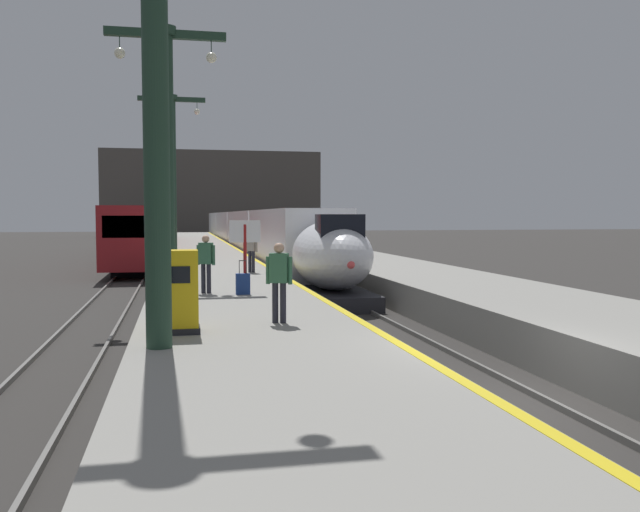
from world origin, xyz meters
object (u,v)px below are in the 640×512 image
object	(u,v)px
regional_train_adjacent	(145,231)
ticket_machine_yellow	(180,295)
passenger_far_waiting	(251,247)
station_column_mid	(167,128)
station_column_far	(172,159)
highspeed_train_main	(245,231)
rolling_suitcase	(243,284)
passenger_near_edge	(206,259)
departure_info_board	(245,241)
passenger_mid_platform	(279,276)
station_column_near	(154,7)

from	to	relation	value
regional_train_adjacent	ticket_machine_yellow	size ratio (longest dim) A/B	22.87
passenger_far_waiting	station_column_mid	bearing A→B (deg)	-135.64
station_column_far	ticket_machine_yellow	distance (m)	29.15
highspeed_train_main	ticket_machine_yellow	distance (m)	45.18
station_column_far	rolling_suitcase	world-z (taller)	station_column_far
station_column_far	passenger_near_edge	size ratio (longest dim) A/B	5.62
passenger_far_waiting	passenger_near_edge	bearing A→B (deg)	-106.74
passenger_far_waiting	departure_info_board	xyz separation A→B (m)	(-0.93, -7.04, 0.52)
regional_train_adjacent	departure_info_board	size ratio (longest dim) A/B	17.26
regional_train_adjacent	station_column_far	world-z (taller)	station_column_far
passenger_far_waiting	ticket_machine_yellow	xyz separation A→B (m)	(-2.80, -13.41, -0.25)
station_column_mid	ticket_machine_yellow	world-z (taller)	station_column_mid
passenger_far_waiting	station_column_far	bearing A→B (deg)	101.61
ticket_machine_yellow	passenger_mid_platform	bearing A→B (deg)	21.63
highspeed_train_main	station_column_far	world-z (taller)	station_column_far
station_column_far	station_column_mid	bearing A→B (deg)	-90.00
highspeed_train_main	passenger_mid_platform	world-z (taller)	highspeed_train_main
station_column_far	passenger_far_waiting	xyz separation A→B (m)	(3.15, -15.32, -4.70)
regional_train_adjacent	station_column_mid	bearing A→B (deg)	-85.65
rolling_suitcase	ticket_machine_yellow	distance (m)	6.33
station_column_mid	passenger_mid_platform	xyz separation A→B (m)	(2.40, -9.52, -4.21)
station_column_near	station_column_mid	world-z (taller)	station_column_near
highspeed_train_main	ticket_machine_yellow	world-z (taller)	highspeed_train_main
station_column_near	departure_info_board	size ratio (longest dim) A/B	4.51
passenger_near_edge	ticket_machine_yellow	xyz separation A→B (m)	(-0.75, -6.62, -0.25)
passenger_near_edge	highspeed_train_main	bearing A→B (deg)	82.85
station_column_far	ticket_machine_yellow	xyz separation A→B (m)	(0.35, -28.73, -4.95)
highspeed_train_main	station_column_far	distance (m)	17.80
station_column_mid	highspeed_train_main	bearing A→B (deg)	80.30
station_column_far	passenger_near_edge	xyz separation A→B (m)	(1.10, -22.10, -4.70)
regional_train_adjacent	rolling_suitcase	distance (m)	33.47
rolling_suitcase	ticket_machine_yellow	bearing A→B (deg)	-106.31
station_column_near	station_column_mid	xyz separation A→B (m)	(-0.00, 11.73, -0.53)
rolling_suitcase	ticket_machine_yellow	xyz separation A→B (m)	(-1.77, -6.06, 0.44)
station_column_mid	ticket_machine_yellow	xyz separation A→B (m)	(0.35, -10.33, -4.46)
departure_info_board	regional_train_adjacent	bearing A→B (deg)	97.66
station_column_far	passenger_mid_platform	bearing A→B (deg)	-85.09
rolling_suitcase	passenger_far_waiting	bearing A→B (deg)	82.08
passenger_mid_platform	passenger_far_waiting	world-z (taller)	same
departure_info_board	passenger_near_edge	bearing A→B (deg)	167.20
station_column_far	passenger_mid_platform	world-z (taller)	station_column_far
station_column_far	highspeed_train_main	bearing A→B (deg)	69.88
passenger_far_waiting	rolling_suitcase	size ratio (longest dim) A/B	1.72
passenger_far_waiting	highspeed_train_main	bearing A→B (deg)	84.99
passenger_near_edge	passenger_mid_platform	size ratio (longest dim) A/B	1.00
regional_train_adjacent	passenger_mid_platform	distance (m)	38.70
regional_train_adjacent	passenger_near_edge	distance (m)	32.78
station_column_mid	departure_info_board	distance (m)	5.85
passenger_near_edge	passenger_far_waiting	world-z (taller)	same
passenger_near_edge	rolling_suitcase	distance (m)	1.35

